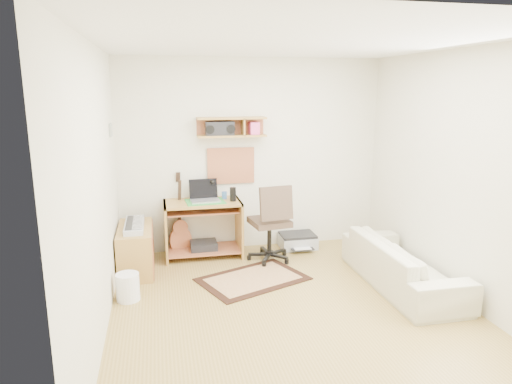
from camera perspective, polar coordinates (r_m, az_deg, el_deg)
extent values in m
cube|color=#A18443|center=(4.85, 4.47, -14.30)|extent=(3.60, 4.00, 0.01)
cube|color=white|center=(4.35, 5.09, 18.06)|extent=(3.60, 4.00, 0.01)
cube|color=silver|center=(6.33, -0.48, 4.57)|extent=(3.60, 0.01, 2.60)
cube|color=silver|center=(4.27, -19.13, -0.11)|extent=(0.01, 4.00, 2.60)
cube|color=silver|center=(5.23, 24.08, 1.72)|extent=(0.01, 4.00, 2.60)
cube|color=#B1843E|center=(6.11, -3.03, 8.03)|extent=(0.90, 0.25, 0.26)
cube|color=tan|center=(6.28, -3.12, 3.27)|extent=(0.64, 0.03, 0.49)
cube|color=#4C8CBF|center=(5.68, -17.51, 7.32)|extent=(0.02, 0.20, 0.15)
cylinder|color=black|center=(6.04, -2.87, -0.28)|extent=(0.08, 0.08, 0.18)
cylinder|color=#3866AA|center=(6.18, -3.93, -0.40)|extent=(0.07, 0.07, 0.10)
cube|color=black|center=(6.08, -4.51, 7.80)|extent=(0.37, 0.17, 0.19)
cube|color=#C8B786|center=(5.51, -0.39, -10.68)|extent=(1.40, 1.18, 0.02)
cube|color=#B1843E|center=(5.87, -14.63, -6.84)|extent=(0.40, 0.90, 0.55)
cube|color=#B2B5BA|center=(5.77, -14.80, -3.97)|extent=(0.22, 0.71, 0.06)
cylinder|color=white|center=(5.15, -15.55, -11.24)|extent=(0.26, 0.26, 0.29)
cube|color=#A5A8AA|center=(6.57, 5.15, -6.10)|extent=(0.50, 0.39, 0.19)
imported|color=#C0BA98|center=(5.49, 17.67, -7.55)|extent=(0.53, 1.80, 0.70)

